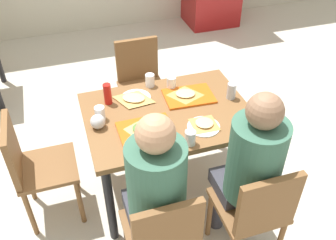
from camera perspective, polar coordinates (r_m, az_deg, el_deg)
ground_plane at (r=3.14m, az=0.00°, el=-9.60°), size 10.00×10.00×0.02m
main_table at (r=2.70m, az=0.00°, el=-0.34°), size 1.16×0.85×0.73m
chair_near_left at (r=2.20m, az=-0.76°, el=-17.14°), size 0.40×0.40×0.87m
chair_near_right at (r=2.37m, az=13.19°, el=-13.13°), size 0.40×0.40×0.87m
chair_far_side at (r=3.41m, az=-4.21°, el=6.09°), size 0.40×0.40×0.87m
chair_left_end at (r=2.72m, az=-19.85°, el=-6.33°), size 0.40×0.40×0.87m
person_in_red at (r=2.09m, az=-1.98°, el=-10.27°), size 0.32×0.42×1.28m
person_in_brown_jacket at (r=2.26m, az=12.40°, el=-6.63°), size 0.32×0.42×1.28m
tray_red_near at (r=2.48m, az=-3.42°, el=-1.46°), size 0.36×0.26×0.02m
tray_red_far at (r=2.79m, az=3.18°, el=3.66°), size 0.37×0.28×0.02m
paper_plate_center at (r=2.78m, az=-4.91°, el=3.40°), size 0.22×0.22×0.01m
paper_plate_near_edge at (r=2.52m, az=5.43°, el=-1.01°), size 0.22×0.22×0.01m
pizza_slice_a at (r=2.46m, az=-4.03°, el=-1.30°), size 0.22×0.21×0.02m
pizza_slice_b at (r=2.78m, az=2.64°, el=3.97°), size 0.25×0.23×0.02m
pizza_slice_c at (r=2.76m, az=-5.24°, el=3.29°), size 0.29×0.27×0.02m
pizza_slice_d at (r=2.52m, az=5.55°, el=-0.52°), size 0.24×0.24×0.02m
plastic_cup_a at (r=2.89m, az=-2.77°, el=6.05°), size 0.07×0.07×0.10m
plastic_cup_b at (r=2.35m, az=3.39°, el=-2.71°), size 0.07×0.07×0.10m
plastic_cup_c at (r=2.59m, az=-10.31°, el=1.01°), size 0.07×0.07×0.10m
plastic_cup_d at (r=2.86m, az=0.52°, el=5.67°), size 0.07×0.07×0.10m
soda_can at (r=2.78m, az=9.62°, el=4.37°), size 0.07×0.07×0.12m
condiment_bottle at (r=2.71m, az=-9.18°, el=3.93°), size 0.06×0.06×0.16m
foil_bundle at (r=2.52m, az=-10.63°, el=-0.24°), size 0.10×0.10×0.10m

